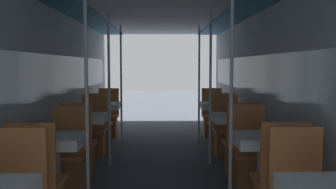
# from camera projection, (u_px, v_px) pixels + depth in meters

# --- Properties ---
(wall_left) EXTENTS (0.05, 9.64, 2.23)m
(wall_left) POSITION_uv_depth(u_px,v_px,m) (46.00, 91.00, 4.78)
(wall_left) COLOR silver
(wall_left) RESTS_ON ground_plane
(wall_right) EXTENTS (0.05, 9.64, 2.23)m
(wall_right) POSITION_uv_depth(u_px,v_px,m) (272.00, 91.00, 4.83)
(wall_right) COLOR silver
(wall_right) RESTS_ON ground_plane
(ceiling_panel) EXTENTS (2.91, 9.64, 0.07)m
(ceiling_panel) POSITION_uv_depth(u_px,v_px,m) (159.00, 2.00, 4.71)
(ceiling_panel) COLOR silver
(ceiling_panel) RESTS_ON wall_left
(dining_table_left_1) EXTENTS (0.59, 0.59, 0.75)m
(dining_table_left_1) POSITION_uv_depth(u_px,v_px,m) (55.00, 148.00, 3.85)
(dining_table_left_1) COLOR #4C4C51
(dining_table_left_1) RESTS_ON ground_plane
(chair_left_far_1) EXTENTS (0.42, 0.42, 0.99)m
(chair_left_far_1) POSITION_uv_depth(u_px,v_px,m) (68.00, 165.00, 4.41)
(chair_left_far_1) COLOR #9C5B31
(chair_left_far_1) RESTS_ON ground_plane
(support_pole_left_1) EXTENTS (0.04, 0.04, 2.23)m
(support_pole_left_1) POSITION_uv_depth(u_px,v_px,m) (87.00, 100.00, 3.81)
(support_pole_left_1) COLOR silver
(support_pole_left_1) RESTS_ON ground_plane
(dining_table_left_2) EXTENTS (0.59, 0.59, 0.75)m
(dining_table_left_2) POSITION_uv_depth(u_px,v_px,m) (87.00, 123.00, 5.48)
(dining_table_left_2) COLOR #4C4C51
(dining_table_left_2) RESTS_ON ground_plane
(chair_left_near_2) EXTENTS (0.42, 0.42, 0.99)m
(chair_left_near_2) POSITION_uv_depth(u_px,v_px,m) (79.00, 154.00, 4.97)
(chair_left_near_2) COLOR #9C5B31
(chair_left_near_2) RESTS_ON ground_plane
(chair_left_far_2) EXTENTS (0.42, 0.42, 0.99)m
(chair_left_far_2) POSITION_uv_depth(u_px,v_px,m) (94.00, 138.00, 6.04)
(chair_left_far_2) COLOR #9C5B31
(chair_left_far_2) RESTS_ON ground_plane
(support_pole_left_2) EXTENTS (0.04, 0.04, 2.23)m
(support_pole_left_2) POSITION_uv_depth(u_px,v_px,m) (109.00, 90.00, 5.45)
(support_pole_left_2) COLOR silver
(support_pole_left_2) RESTS_ON ground_plane
(dining_table_left_3) EXTENTS (0.59, 0.59, 0.75)m
(dining_table_left_3) POSITION_uv_depth(u_px,v_px,m) (104.00, 110.00, 7.12)
(dining_table_left_3) COLOR #4C4C51
(dining_table_left_3) RESTS_ON ground_plane
(chair_left_near_3) EXTENTS (0.42, 0.42, 0.99)m
(chair_left_near_3) POSITION_uv_depth(u_px,v_px,m) (99.00, 132.00, 6.61)
(chair_left_near_3) COLOR #9C5B31
(chair_left_near_3) RESTS_ON ground_plane
(chair_left_far_3) EXTENTS (0.42, 0.42, 0.99)m
(chair_left_far_3) POSITION_uv_depth(u_px,v_px,m) (108.00, 122.00, 7.68)
(chair_left_far_3) COLOR #9C5B31
(chair_left_far_3) RESTS_ON ground_plane
(support_pole_left_3) EXTENTS (0.04, 0.04, 2.23)m
(support_pole_left_3) POSITION_uv_depth(u_px,v_px,m) (121.00, 84.00, 7.08)
(support_pole_left_3) COLOR silver
(support_pole_left_3) RESTS_ON ground_plane
(dining_table_right_1) EXTENTS (0.59, 0.59, 0.75)m
(dining_table_right_1) POSITION_uv_depth(u_px,v_px,m) (263.00, 147.00, 3.88)
(dining_table_right_1) COLOR #4C4C51
(dining_table_right_1) RESTS_ON ground_plane
(chair_right_far_1) EXTENTS (0.42, 0.42, 0.99)m
(chair_right_far_1) POSITION_uv_depth(u_px,v_px,m) (250.00, 164.00, 4.45)
(chair_right_far_1) COLOR #9C5B31
(chair_right_far_1) RESTS_ON ground_plane
(support_pole_right_1) EXTENTS (0.04, 0.04, 2.23)m
(support_pole_right_1) POSITION_uv_depth(u_px,v_px,m) (231.00, 100.00, 3.84)
(support_pole_right_1) COLOR silver
(support_pole_right_1) RESTS_ON ground_plane
(dining_table_right_2) EXTENTS (0.59, 0.59, 0.75)m
(dining_table_right_2) POSITION_uv_depth(u_px,v_px,m) (233.00, 123.00, 5.52)
(dining_table_right_2) COLOR #4C4C51
(dining_table_right_2) RESTS_ON ground_plane
(chair_right_near_2) EXTENTS (0.42, 0.42, 0.99)m
(chair_right_near_2) POSITION_uv_depth(u_px,v_px,m) (240.00, 153.00, 5.01)
(chair_right_near_2) COLOR #9C5B31
(chair_right_near_2) RESTS_ON ground_plane
(chair_right_far_2) EXTENTS (0.42, 0.42, 0.99)m
(chair_right_far_2) POSITION_uv_depth(u_px,v_px,m) (226.00, 138.00, 6.08)
(chair_right_far_2) COLOR #9C5B31
(chair_right_far_2) RESTS_ON ground_plane
(support_pole_right_2) EXTENTS (0.04, 0.04, 2.23)m
(support_pole_right_2) POSITION_uv_depth(u_px,v_px,m) (210.00, 90.00, 5.48)
(support_pole_right_2) COLOR silver
(support_pole_right_2) RESTS_ON ground_plane
(dining_table_right_3) EXTENTS (0.59, 0.59, 0.75)m
(dining_table_right_3) POSITION_uv_depth(u_px,v_px,m) (216.00, 110.00, 7.15)
(dining_table_right_3) COLOR #4C4C51
(dining_table_right_3) RESTS_ON ground_plane
(chair_right_near_3) EXTENTS (0.42, 0.42, 0.99)m
(chair_right_near_3) POSITION_uv_depth(u_px,v_px,m) (221.00, 131.00, 6.64)
(chair_right_near_3) COLOR #9C5B31
(chair_right_near_3) RESTS_ON ground_plane
(chair_right_far_3) EXTENTS (0.42, 0.42, 0.99)m
(chair_right_far_3) POSITION_uv_depth(u_px,v_px,m) (212.00, 122.00, 7.71)
(chair_right_far_3) COLOR #9C5B31
(chair_right_far_3) RESTS_ON ground_plane
(support_pole_right_3) EXTENTS (0.04, 0.04, 2.23)m
(support_pole_right_3) POSITION_uv_depth(u_px,v_px,m) (199.00, 84.00, 7.11)
(support_pole_right_3) COLOR silver
(support_pole_right_3) RESTS_ON ground_plane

